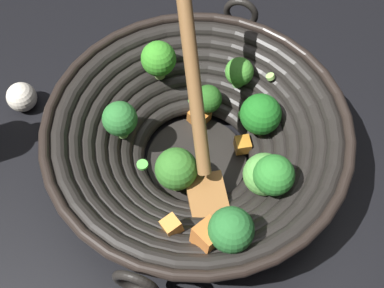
% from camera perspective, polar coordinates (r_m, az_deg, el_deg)
% --- Properties ---
extents(ground_plane, '(4.00, 4.00, 0.00)m').
position_cam_1_polar(ground_plane, '(0.71, 0.52, -2.15)').
color(ground_plane, black).
extents(wok, '(0.40, 0.40, 0.27)m').
position_cam_1_polar(wok, '(0.65, 0.71, 0.62)').
color(wok, black).
rests_on(wok, ground).
extents(garlic_bulb, '(0.05, 0.05, 0.05)m').
position_cam_1_polar(garlic_bulb, '(0.79, -19.16, 5.17)').
color(garlic_bulb, silver).
rests_on(garlic_bulb, ground).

